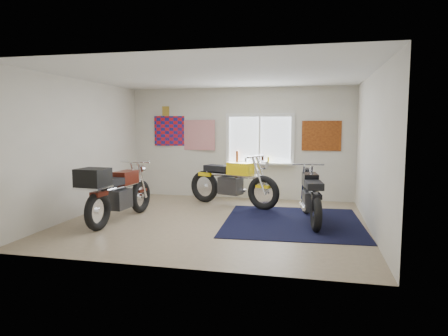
% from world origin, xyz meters
% --- Properties ---
extents(ground, '(5.50, 5.50, 0.00)m').
position_xyz_m(ground, '(0.00, 0.00, 0.00)').
color(ground, '#9E896B').
rests_on(ground, ground).
extents(room_shell, '(5.50, 5.50, 5.50)m').
position_xyz_m(room_shell, '(0.00, 0.00, 1.64)').
color(room_shell, white).
rests_on(room_shell, ground).
extents(navy_rug, '(2.64, 2.73, 0.01)m').
position_xyz_m(navy_rug, '(1.43, 0.25, 0.01)').
color(navy_rug, black).
rests_on(navy_rug, ground).
extents(window_assembly, '(1.66, 0.17, 1.26)m').
position_xyz_m(window_assembly, '(0.50, 2.47, 1.37)').
color(window_assembly, white).
rests_on(window_assembly, room_shell).
extents(oil_bottles, '(0.82, 0.07, 0.28)m').
position_xyz_m(oil_bottles, '(0.26, 2.40, 1.01)').
color(oil_bottles, '#8E4014').
rests_on(oil_bottles, window_assembly).
extents(flag_display, '(1.60, 0.10, 1.17)m').
position_xyz_m(flag_display, '(-1.90, 2.48, 2.15)').
color(flag_display, red).
rests_on(flag_display, room_shell).
extents(triumph_poster, '(0.90, 0.03, 0.70)m').
position_xyz_m(triumph_poster, '(1.95, 2.48, 1.55)').
color(triumph_poster, '#A54C14').
rests_on(triumph_poster, room_shell).
extents(yellow_triumph, '(2.20, 1.01, 1.16)m').
position_xyz_m(yellow_triumph, '(0.02, 1.51, 0.51)').
color(yellow_triumph, black).
rests_on(yellow_triumph, ground).
extents(black_chrome_bike, '(0.63, 2.05, 1.05)m').
position_xyz_m(black_chrome_bike, '(1.75, 0.36, 0.46)').
color(black_chrome_bike, black).
rests_on(black_chrome_bike, navy_rug).
extents(maroon_tourer, '(0.70, 2.16, 1.10)m').
position_xyz_m(maroon_tourer, '(-1.77, -0.50, 0.57)').
color(maroon_tourer, black).
rests_on(maroon_tourer, ground).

